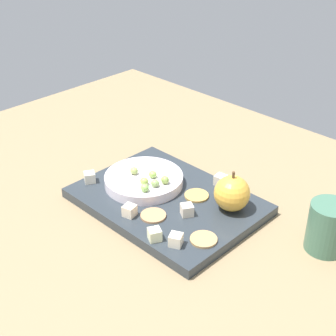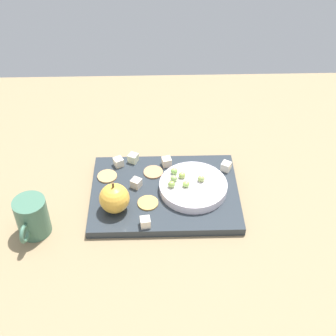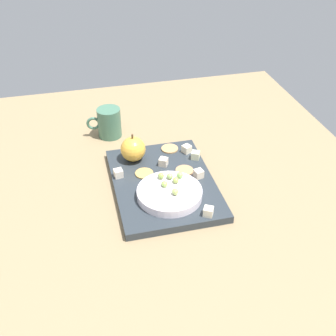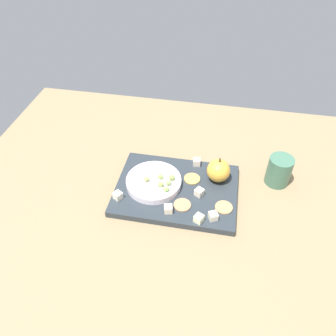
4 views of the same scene
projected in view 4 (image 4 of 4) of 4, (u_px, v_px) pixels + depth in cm
name	position (u px, v px, depth cm)	size (l,w,h in cm)	color
table	(172.00, 205.00, 92.34)	(122.42, 101.10, 3.38)	#8A7453
platter	(176.00, 190.00, 93.00)	(33.04, 24.14, 1.89)	#2B3339
serving_dish	(154.00, 182.00, 92.59)	(15.17, 15.17, 1.97)	white
apple_whole	(218.00, 171.00, 92.64)	(6.47, 6.47, 6.47)	gold
apple_stem	(220.00, 160.00, 90.03)	(0.50, 0.50, 1.20)	brown
cheese_cube_0	(199.00, 192.00, 89.71)	(2.03, 2.03, 2.03)	#F6E3C7
cheese_cube_1	(197.00, 162.00, 98.57)	(2.03, 2.03, 2.03)	#EFE2CB
cheese_cube_2	(199.00, 219.00, 83.21)	(2.03, 2.03, 2.03)	#EBEDBF
cheese_cube_3	(166.00, 209.00, 85.53)	(2.03, 2.03, 2.03)	#F9E4C4
cheese_cube_4	(213.00, 216.00, 83.77)	(2.03, 2.03, 2.03)	#F4E7CB
cheese_cube_5	(118.00, 196.00, 88.83)	(2.03, 2.03, 2.03)	white
cracker_0	(182.00, 205.00, 87.53)	(4.53, 4.53, 0.40)	tan
cracker_1	(192.00, 179.00, 94.61)	(4.53, 4.53, 0.40)	tan
cracker_2	(224.00, 207.00, 86.92)	(4.53, 4.53, 0.40)	tan
grape_0	(172.00, 177.00, 91.38)	(1.64, 1.47, 1.53)	#8DAB4E
grape_1	(168.00, 183.00, 90.06)	(1.64, 1.47, 1.38)	#8CAB60
grape_2	(160.00, 176.00, 91.81)	(1.64, 1.47, 1.35)	#96C154
grape_3	(146.00, 179.00, 91.05)	(1.64, 1.47, 1.45)	#99AE5A
grape_4	(161.00, 184.00, 89.59)	(1.64, 1.47, 1.43)	#9DB251
grape_5	(166.00, 189.00, 88.35)	(1.64, 1.47, 1.45)	#8EC35B
cup	(279.00, 170.00, 93.94)	(6.70, 9.89, 8.58)	#426E57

